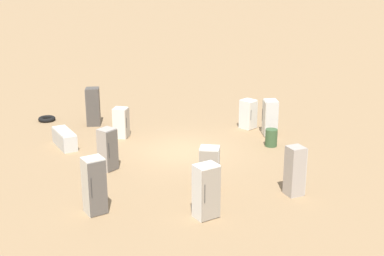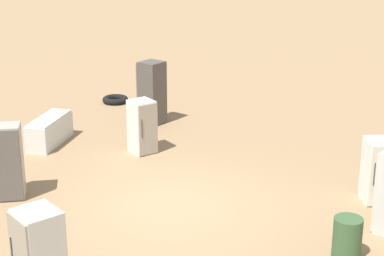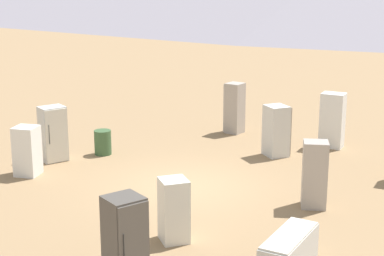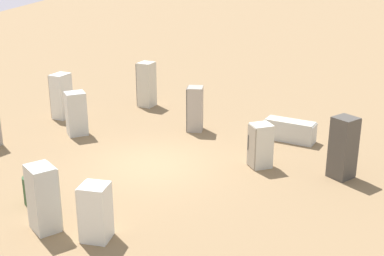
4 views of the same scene
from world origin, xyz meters
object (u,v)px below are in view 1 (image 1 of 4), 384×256
at_px(discarded_fridge_3, 206,191).
at_px(rusty_barrel, 271,138).
at_px(discarded_fridge_0, 65,139).
at_px(discarded_fridge_8, 121,123).
at_px(discarded_fridge_9, 93,107).
at_px(scrap_tire, 47,119).
at_px(discarded_fridge_4, 108,149).
at_px(discarded_fridge_1, 94,186).
at_px(discarded_fridge_2, 270,118).
at_px(discarded_fridge_6, 209,169).
at_px(discarded_fridge_7, 248,114).
at_px(discarded_fridge_5, 295,171).

xyz_separation_m(discarded_fridge_3, rusty_barrel, (3.01, 6.93, -0.52)).
xyz_separation_m(discarded_fridge_0, discarded_fridge_8, (2.37, 1.34, 0.34)).
xyz_separation_m(discarded_fridge_9, scrap_tire, (-2.59, 0.68, -0.86)).
bearing_deg(discarded_fridge_8, discarded_fridge_4, 11.94).
relative_size(discarded_fridge_1, scrap_tire, 2.22).
bearing_deg(discarded_fridge_9, discarded_fridge_0, 161.43).
bearing_deg(discarded_fridge_2, discarded_fridge_4, 116.96).
relative_size(discarded_fridge_6, discarded_fridge_9, 0.84).
distance_m(discarded_fridge_1, discarded_fridge_6, 4.28).
height_order(discarded_fridge_3, discarded_fridge_4, discarded_fridge_3).
height_order(discarded_fridge_3, scrap_tire, discarded_fridge_3).
distance_m(discarded_fridge_1, discarded_fridge_3, 3.69).
xyz_separation_m(discarded_fridge_1, scrap_tire, (-4.49, 10.39, -0.87)).
bearing_deg(discarded_fridge_4, discarded_fridge_9, -127.09).
bearing_deg(discarded_fridge_6, scrap_tire, -38.67).
height_order(discarded_fridge_1, discarded_fridge_9, discarded_fridge_1).
distance_m(discarded_fridge_1, discarded_fridge_8, 7.81).
bearing_deg(discarded_fridge_6, discarded_fridge_8, -48.62).
bearing_deg(discarded_fridge_7, discarded_fridge_2, 84.43).
relative_size(discarded_fridge_3, discarded_fridge_6, 1.13).
distance_m(discarded_fridge_5, scrap_tire, 14.42).
distance_m(discarded_fridge_4, discarded_fridge_8, 4.02).
relative_size(discarded_fridge_5, scrap_tire, 2.08).
xyz_separation_m(discarded_fridge_7, rusty_barrel, (0.82, -2.65, -0.32)).
relative_size(discarded_fridge_0, discarded_fridge_6, 1.15).
height_order(discarded_fridge_0, discarded_fridge_9, discarded_fridge_9).
xyz_separation_m(discarded_fridge_0, discarded_fridge_9, (0.70, 3.24, 0.59)).
height_order(discarded_fridge_7, discarded_fridge_9, discarded_fridge_9).
distance_m(discarded_fridge_0, discarded_fridge_6, 7.87).
xyz_separation_m(discarded_fridge_2, rusty_barrel, (-0.12, -1.57, -0.46)).
bearing_deg(discarded_fridge_5, rusty_barrel, 157.36).
bearing_deg(discarded_fridge_5, discarded_fridge_6, -122.12).
distance_m(discarded_fridge_1, discarded_fridge_5, 7.02).
relative_size(discarded_fridge_9, rusty_barrel, 2.43).
bearing_deg(discarded_fridge_1, discarded_fridge_5, 159.59).
bearing_deg(discarded_fridge_1, discarded_fridge_6, 173.85).
height_order(discarded_fridge_1, discarded_fridge_4, discarded_fridge_1).
height_order(discarded_fridge_6, discarded_fridge_8, discarded_fridge_6).
distance_m(discarded_fridge_6, scrap_tire, 11.88).
bearing_deg(discarded_fridge_3, discarded_fridge_4, -79.54).
height_order(discarded_fridge_0, discarded_fridge_6, discarded_fridge_6).
height_order(discarded_fridge_4, discarded_fridge_9, discarded_fridge_9).
height_order(discarded_fridge_4, scrap_tire, discarded_fridge_4).
relative_size(discarded_fridge_5, discarded_fridge_9, 0.94).
bearing_deg(discarded_fridge_9, rusty_barrel, -115.99).
bearing_deg(discarded_fridge_9, discarded_fridge_3, -157.26).
bearing_deg(discarded_fridge_9, discarded_fridge_8, -145.09).
bearing_deg(discarded_fridge_7, discarded_fridge_5, 50.65).
xyz_separation_m(discarded_fridge_2, discarded_fridge_8, (-7.04, -0.43, -0.14)).
distance_m(discarded_fridge_6, discarded_fridge_7, 7.67).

